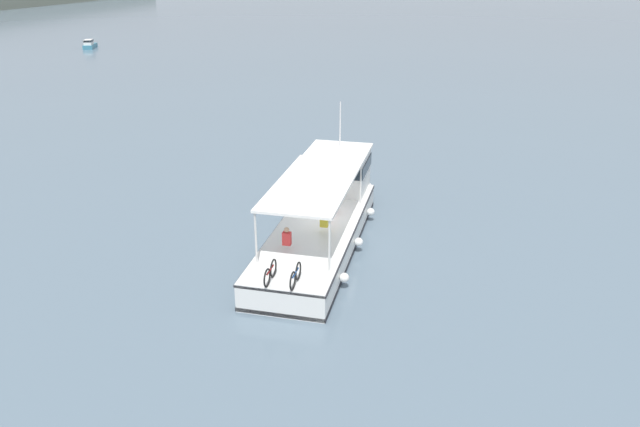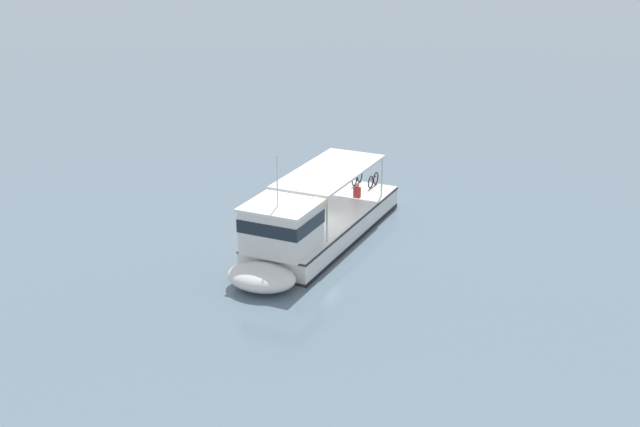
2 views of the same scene
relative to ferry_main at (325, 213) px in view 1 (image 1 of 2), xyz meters
name	(u,v)px [view 1 (image 1 of 2)]	position (x,y,z in m)	size (l,w,h in m)	color
ground_plane	(328,238)	(-0.42, -0.19, -1.02)	(400.00, 400.00, 0.00)	slate
ferry_main	(325,213)	(0.00, 0.00, 0.00)	(12.91, 3.75, 5.32)	white
motorboat_horizon_west	(90,44)	(53.86, 45.73, -0.47)	(3.83, 2.44, 1.26)	teal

